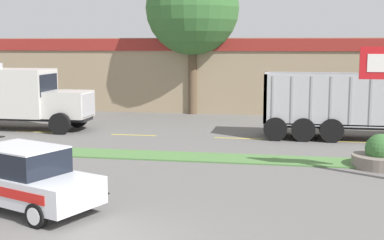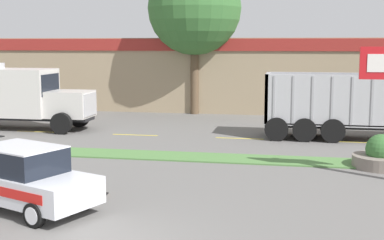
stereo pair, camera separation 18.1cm
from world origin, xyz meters
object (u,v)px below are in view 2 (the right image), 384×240
object	(u,v)px
stone_planter	(381,156)
dump_truck_lead	(7,98)
traffic_cone	(101,186)
rally_car	(26,178)

from	to	relation	value
stone_planter	dump_truck_lead	bearing A→B (deg)	162.39
dump_truck_lead	traffic_cone	distance (m)	15.05
dump_truck_lead	stone_planter	xyz separation A→B (m)	(18.80, -5.96, -1.29)
rally_car	traffic_cone	size ratio (longest dim) A/B	8.31
stone_planter	traffic_cone	distance (m)	10.70
rally_car	stone_planter	xyz separation A→B (m)	(10.71, 7.32, -0.48)
dump_truck_lead	traffic_cone	size ratio (longest dim) A/B	20.52
dump_truck_lead	rally_car	size ratio (longest dim) A/B	2.47
rally_car	traffic_cone	distance (m)	2.47
dump_truck_lead	stone_planter	bearing A→B (deg)	-17.61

